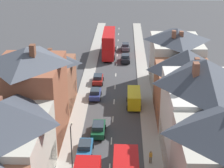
{
  "coord_description": "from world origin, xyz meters",
  "views": [
    {
      "loc": [
        1.48,
        -17.94,
        25.22
      ],
      "look_at": [
        -0.41,
        38.55,
        2.0
      ],
      "focal_mm": 60.0,
      "sensor_mm": 36.0,
      "label": 1
    }
  ],
  "objects": [
    {
      "name": "pavement_right",
      "position": [
        5.1,
        38.0,
        0.07
      ],
      "size": [
        2.2,
        104.0,
        0.14
      ],
      "primitive_type": "cube",
      "color": "#A8A399",
      "rests_on": "ground"
    },
    {
      "name": "pavement_left",
      "position": [
        -5.1,
        38.0,
        0.07
      ],
      "size": [
        2.2,
        104.0,
        0.14
      ],
      "primitive_type": "cube",
      "color": "#A8A399",
      "rests_on": "ground"
    },
    {
      "name": "terrace_row_left",
      "position": [
        -10.18,
        11.89,
        5.5
      ],
      "size": [
        8.0,
        51.93,
        13.04
      ],
      "color": "brown",
      "rests_on": "ground"
    },
    {
      "name": "car_parked_right_a",
      "position": [
        -3.1,
        20.95,
        0.82
      ],
      "size": [
        1.9,
        3.93,
        1.63
      ],
      "color": "#236093",
      "rests_on": "ground"
    },
    {
      "name": "street_lamp",
      "position": [
        -4.25,
        17.9,
        3.24
      ],
      "size": [
        0.2,
        1.12,
        5.5
      ],
      "color": "black",
      "rests_on": "ground"
    },
    {
      "name": "car_mid_black",
      "position": [
        1.8,
        55.55,
        0.85
      ],
      "size": [
        1.9,
        4.09,
        1.68
      ],
      "color": "black",
      "rests_on": "ground"
    },
    {
      "name": "pedestrian_mid_left",
      "position": [
        4.72,
        18.98,
        1.03
      ],
      "size": [
        0.36,
        0.22,
        1.61
      ],
      "color": "brown",
      "rests_on": "pavement_right"
    },
    {
      "name": "delivery_van",
      "position": [
        3.1,
        34.63,
        1.34
      ],
      "size": [
        2.2,
        5.2,
        2.41
      ],
      "color": "yellow",
      "rests_on": "ground"
    },
    {
      "name": "double_decker_bus_far_approaching",
      "position": [
        -1.81,
        59.71,
        2.82
      ],
      "size": [
        2.74,
        10.8,
        5.3
      ],
      "color": "red",
      "rests_on": "ground"
    },
    {
      "name": "car_parked_left_b",
      "position": [
        -3.1,
        43.79,
        0.8
      ],
      "size": [
        1.9,
        4.04,
        1.59
      ],
      "color": "maroon",
      "rests_on": "ground"
    },
    {
      "name": "car_mid_white",
      "position": [
        -3.1,
        37.32,
        0.81
      ],
      "size": [
        1.9,
        3.97,
        1.61
      ],
      "color": "navy",
      "rests_on": "ground"
    },
    {
      "name": "car_parked_left_a",
      "position": [
        -1.8,
        25.74,
        0.83
      ],
      "size": [
        1.9,
        4.33,
        1.65
      ],
      "color": "#144728",
      "rests_on": "ground"
    },
    {
      "name": "car_near_silver",
      "position": [
        1.8,
        63.78,
        0.84
      ],
      "size": [
        1.9,
        4.02,
        1.67
      ],
      "color": "#4C515B",
      "rests_on": "ground"
    },
    {
      "name": "centre_line_dashes",
      "position": [
        0.0,
        36.0,
        0.01
      ],
      "size": [
        0.14,
        97.8,
        0.01
      ],
      "color": "silver",
      "rests_on": "ground"
    },
    {
      "name": "terrace_row_right",
      "position": [
        10.18,
        17.44,
        5.66
      ],
      "size": [
        8.0,
        59.61,
        12.74
      ],
      "color": "#BCB7A8",
      "rests_on": "ground"
    }
  ]
}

